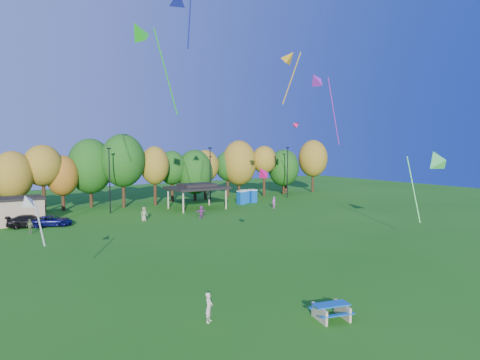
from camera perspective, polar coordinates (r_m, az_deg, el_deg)
ground at (r=26.33m, az=6.02°, el=-16.36°), size 160.00×160.00×0.00m
tree_line at (r=66.09m, az=-20.93°, el=1.30°), size 93.57×10.55×11.15m
lamp_posts at (r=61.61m, az=-17.00°, el=0.24°), size 64.50×0.25×9.09m
utility_building at (r=57.63m, az=-27.84°, el=-3.66°), size 6.30×4.30×3.25m
pavilion at (r=63.58m, az=-5.76°, el=-0.97°), size 8.20×6.20×3.77m
porta_potties at (r=69.65m, az=0.84°, el=-2.21°), size 3.75×2.05×2.18m
picnic_table at (r=24.75m, az=12.06°, el=-16.62°), size 2.33×2.10×0.85m
kite_flyer at (r=23.85m, az=-4.18°, el=-16.56°), size 0.69×0.68×1.61m
car_c at (r=54.66m, az=-23.76°, el=-5.01°), size 4.95×3.43×1.25m
car_d at (r=54.97m, az=-26.17°, el=-4.94°), size 5.32×3.16×1.45m
far_person_0 at (r=54.70m, az=-12.67°, el=-4.45°), size 0.90×0.63×1.77m
far_person_1 at (r=51.02m, az=-26.22°, el=-5.58°), size 0.85×0.98×1.58m
far_person_2 at (r=64.39m, az=4.54°, el=-3.01°), size 0.44×0.64×1.71m
far_person_4 at (r=55.21m, az=-5.19°, el=-4.30°), size 1.59×0.54×1.70m
kite_0 at (r=60.78m, az=7.61°, el=7.35°), size 1.54×1.38×1.29m
kite_4 at (r=27.82m, az=-26.44°, el=-2.55°), size 1.56×1.98×3.37m
kite_6 at (r=42.96m, az=6.63°, el=15.91°), size 2.38×3.18×5.51m
kite_7 at (r=46.47m, az=24.72°, el=2.58°), size 2.73×4.75×7.76m
kite_8 at (r=50.08m, az=10.13°, el=13.01°), size 4.94×2.06×8.45m
kite_9 at (r=30.90m, az=3.00°, el=1.05°), size 1.32×1.09×1.15m
kite_13 at (r=36.46m, az=-13.31°, el=18.69°), size 4.45×2.19×7.51m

